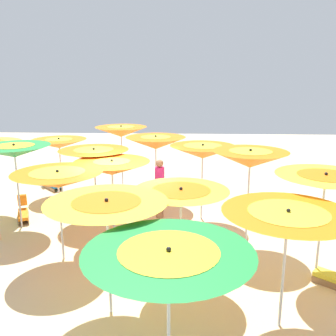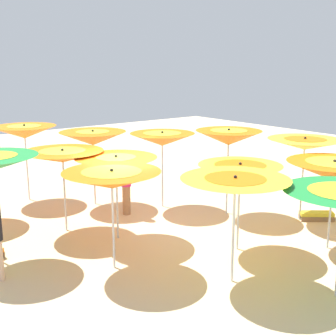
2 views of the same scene
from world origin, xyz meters
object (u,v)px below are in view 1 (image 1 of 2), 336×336
(beach_umbrella_8, at_px, (94,154))
(beach_umbrella_9, at_px, (59,144))
(beach_umbrella_2, at_px, (203,152))
(beach_umbrella_4, at_px, (121,132))
(beach_umbrella_11, at_px, (107,210))
(beach_umbrella_12, at_px, (58,179))
(lounger_2, at_px, (23,213))
(beach_ball, at_px, (77,192))
(beach_umbrella_6, at_px, (181,197))
(lounger_0, at_px, (52,184))
(beach_umbrella_0, at_px, (325,182))
(beach_umbrella_5, at_px, (287,224))
(beach_umbrella_7, at_px, (112,168))
(beach_umbrella_1, at_px, (250,159))
(beach_umbrella_3, at_px, (156,143))
(beachgoer_0, at_px, (160,187))
(beach_umbrella_10, at_px, (169,263))
(beach_umbrella_13, at_px, (14,151))

(beach_umbrella_8, distance_m, beach_umbrella_9, 3.03)
(beach_umbrella_9, bearing_deg, beach_umbrella_2, 155.97)
(beach_umbrella_4, height_order, beach_umbrella_11, beach_umbrella_4)
(beach_umbrella_12, height_order, lounger_2, beach_umbrella_12)
(beach_umbrella_2, relative_size, beach_ball, 8.93)
(beach_umbrella_9, height_order, beach_umbrella_11, beach_umbrella_11)
(beach_umbrella_6, distance_m, beach_umbrella_12, 3.04)
(beach_umbrella_12, bearing_deg, beach_umbrella_9, -71.39)
(beach_umbrella_8, relative_size, lounger_0, 1.92)
(beach_umbrella_12, bearing_deg, beach_umbrella_0, 173.87)
(beach_umbrella_8, bearing_deg, beach_umbrella_11, 106.38)
(beach_umbrella_5, height_order, beach_umbrella_6, beach_umbrella_5)
(beach_umbrella_2, height_order, beach_umbrella_7, beach_umbrella_2)
(beach_umbrella_1, relative_size, beach_umbrella_3, 1.07)
(beach_umbrella_11, height_order, beachgoer_0, beach_umbrella_11)
(beach_ball, bearing_deg, beach_umbrella_4, -141.31)
(beach_umbrella_7, bearing_deg, beach_umbrella_4, -83.35)
(beach_umbrella_6, distance_m, beachgoer_0, 4.01)
(beach_ball, bearing_deg, beach_umbrella_7, 120.93)
(beach_umbrella_11, bearing_deg, beach_umbrella_10, 125.12)
(beach_umbrella_3, distance_m, beach_umbrella_5, 7.18)
(beach_umbrella_2, distance_m, beach_umbrella_12, 4.47)
(beach_umbrella_7, bearing_deg, beach_umbrella_13, -9.17)
(beach_umbrella_0, xyz_separation_m, beach_umbrella_10, (3.12, 3.08, -0.27))
(beach_umbrella_12, xyz_separation_m, beach_ball, (1.08, -4.88, -1.88))
(beach_umbrella_0, relative_size, lounger_2, 1.91)
(beach_umbrella_5, xyz_separation_m, beach_umbrella_12, (4.67, -2.30, 0.07))
(beach_umbrella_10, relative_size, beach_umbrella_11, 1.01)
(lounger_0, bearing_deg, beach_umbrella_3, 27.31)
(beach_umbrella_7, xyz_separation_m, beachgoer_0, (-1.19, -1.42, -0.95))
(beach_umbrella_7, bearing_deg, beach_umbrella_8, -58.33)
(beach_umbrella_2, distance_m, lounger_0, 6.83)
(beach_umbrella_8, bearing_deg, beach_umbrella_12, 86.41)
(beach_umbrella_1, xyz_separation_m, beach_umbrella_9, (6.33, -4.03, -0.36))
(beach_umbrella_5, bearing_deg, beach_umbrella_3, -67.66)
(beach_umbrella_7, relative_size, lounger_2, 1.73)
(beach_umbrella_6, xyz_separation_m, beach_umbrella_12, (2.88, -0.98, 0.06))
(beach_umbrella_7, relative_size, beach_umbrella_12, 0.98)
(beach_umbrella_5, distance_m, beach_umbrella_7, 5.24)
(beach_umbrella_12, bearing_deg, lounger_0, -67.74)
(beach_umbrella_10, relative_size, beach_umbrella_13, 0.91)
(beach_umbrella_12, bearing_deg, beach_umbrella_8, -93.59)
(beach_umbrella_9, xyz_separation_m, beach_umbrella_12, (-1.72, 5.12, 0.07))
(beach_umbrella_13, relative_size, beachgoer_0, 1.34)
(beach_ball, bearing_deg, beach_umbrella_0, 141.59)
(beach_umbrella_0, xyz_separation_m, beach_umbrella_13, (7.76, -2.53, 0.08))
(beach_umbrella_10, distance_m, beach_umbrella_11, 2.03)
(beach_umbrella_12, distance_m, beach_umbrella_13, 2.69)
(beach_umbrella_1, relative_size, beach_umbrella_6, 1.19)
(beachgoer_0, relative_size, beach_ball, 6.99)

